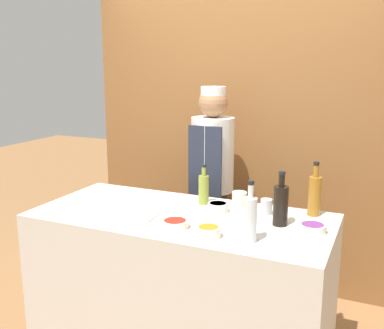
% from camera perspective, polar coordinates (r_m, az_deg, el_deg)
% --- Properties ---
extents(cabinet_wall, '(2.64, 0.18, 2.40)m').
position_cam_1_polar(cabinet_wall, '(3.81, 6.53, 2.79)').
color(cabinet_wall, brown).
rests_on(cabinet_wall, ground_plane).
extents(counter, '(1.83, 0.84, 0.95)m').
position_cam_1_polar(counter, '(2.95, -1.38, -15.08)').
color(counter, beige).
rests_on(counter, ground_plane).
extents(sauce_bowl_purple, '(0.15, 0.15, 0.04)m').
position_cam_1_polar(sauce_bowl_purple, '(2.57, 15.06, -7.75)').
color(sauce_bowl_purple, white).
rests_on(sauce_bowl_purple, counter).
extents(sauce_bowl_red, '(0.15, 0.15, 0.04)m').
position_cam_1_polar(sauce_bowl_red, '(2.55, -2.17, -7.49)').
color(sauce_bowl_red, white).
rests_on(sauce_bowl_red, counter).
extents(sauce_bowl_orange, '(0.13, 0.13, 0.06)m').
position_cam_1_polar(sauce_bowl_orange, '(2.41, 2.11, -8.46)').
color(sauce_bowl_orange, white).
rests_on(sauce_bowl_orange, counter).
extents(sauce_bowl_green, '(0.13, 0.13, 0.06)m').
position_cam_1_polar(sauce_bowl_green, '(2.81, 3.31, -5.38)').
color(sauce_bowl_green, white).
rests_on(sauce_bowl_green, counter).
extents(cutting_board, '(0.38, 0.18, 0.02)m').
position_cam_1_polar(cutting_board, '(2.80, -8.03, -6.02)').
color(cutting_board, white).
rests_on(cutting_board, counter).
extents(bottle_soy, '(0.08, 0.08, 0.32)m').
position_cam_1_polar(bottle_soy, '(2.60, 11.20, -4.97)').
color(bottle_soy, black).
rests_on(bottle_soy, counter).
extents(bottle_clear, '(0.07, 0.07, 0.33)m').
position_cam_1_polar(bottle_clear, '(2.33, 7.37, -6.77)').
color(bottle_clear, silver).
rests_on(bottle_clear, counter).
extents(bottle_oil, '(0.07, 0.07, 0.26)m').
position_cam_1_polar(bottle_oil, '(2.94, 1.49, -3.08)').
color(bottle_oil, olive).
rests_on(bottle_oil, counter).
extents(bottle_amber, '(0.08, 0.08, 0.33)m').
position_cam_1_polar(bottle_amber, '(2.81, 15.30, -3.70)').
color(bottle_amber, '#9E661E').
rests_on(bottle_amber, counter).
extents(cup_steel, '(0.07, 0.07, 0.09)m').
position_cam_1_polar(cup_steel, '(2.80, 9.42, -5.28)').
color(cup_steel, '#B7B7BC').
rests_on(cup_steel, counter).
extents(cup_cream, '(0.10, 0.10, 0.10)m').
position_cam_1_polar(cup_cream, '(2.92, 6.03, -4.40)').
color(cup_cream, silver).
rests_on(cup_cream, counter).
extents(chef_center, '(0.33, 0.33, 1.68)m').
position_cam_1_polar(chef_center, '(3.49, 2.58, -2.61)').
color(chef_center, '#28282D').
rests_on(chef_center, ground_plane).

